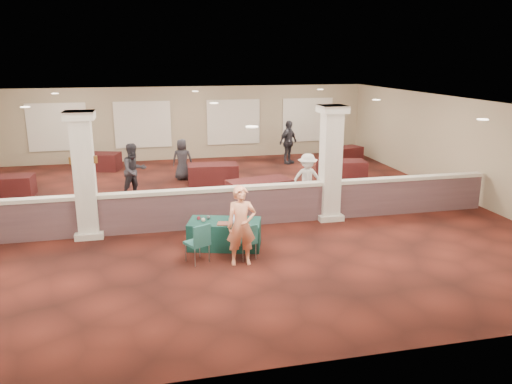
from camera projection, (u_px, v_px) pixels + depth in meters
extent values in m
plane|color=#4D1A13|center=(216.00, 210.00, 14.99)|extent=(16.00, 16.00, 0.00)
cube|color=gray|center=(189.00, 123.00, 22.09)|extent=(16.00, 0.04, 3.20)
cube|color=gray|center=(298.00, 267.00, 7.05)|extent=(16.00, 0.04, 3.20)
cube|color=gray|center=(458.00, 147.00, 16.29)|extent=(0.04, 16.00, 3.20)
cube|color=silver|center=(214.00, 103.00, 14.15)|extent=(16.00, 16.00, 0.02)
cube|color=#4E353B|center=(224.00, 209.00, 13.45)|extent=(15.60, 0.20, 1.00)
cube|color=beige|center=(224.00, 189.00, 13.31)|extent=(15.60, 0.28, 0.10)
cube|color=beige|center=(85.00, 176.00, 12.41)|extent=(0.50, 0.50, 3.20)
cube|color=beige|center=(90.00, 233.00, 12.81)|extent=(0.70, 0.70, 0.16)
cube|color=beige|center=(79.00, 115.00, 12.01)|extent=(0.72, 0.72, 0.20)
cube|color=beige|center=(330.00, 164.00, 13.81)|extent=(0.50, 0.50, 3.20)
cube|color=beige|center=(328.00, 216.00, 14.21)|extent=(0.70, 0.70, 0.16)
cube|color=beige|center=(333.00, 109.00, 13.41)|extent=(0.72, 0.72, 0.20)
cylinder|color=brown|center=(71.00, 160.00, 12.24)|extent=(0.12, 0.12, 0.18)
cylinder|color=white|center=(71.00, 160.00, 12.24)|extent=(0.09, 0.09, 0.10)
cylinder|color=brown|center=(95.00, 159.00, 12.36)|extent=(0.12, 0.12, 0.18)
cylinder|color=white|center=(95.00, 159.00, 12.36)|extent=(0.09, 0.09, 0.10)
cube|color=#0E3528|center=(225.00, 234.00, 12.03)|extent=(1.89, 1.31, 0.66)
cube|color=#205E50|center=(245.00, 241.00, 11.34)|extent=(0.53, 0.53, 0.05)
cube|color=#205E50|center=(250.00, 234.00, 11.13)|extent=(0.39, 0.18, 0.40)
cylinder|color=gray|center=(243.00, 254.00, 11.17)|extent=(0.03, 0.03, 0.38)
cylinder|color=gray|center=(256.00, 251.00, 11.35)|extent=(0.03, 0.03, 0.38)
cylinder|color=gray|center=(235.00, 249.00, 11.45)|extent=(0.03, 0.03, 0.38)
cylinder|color=gray|center=(248.00, 246.00, 11.63)|extent=(0.03, 0.03, 0.38)
cube|color=#205E50|center=(197.00, 243.00, 11.13)|extent=(0.62, 0.62, 0.06)
cube|color=#205E50|center=(202.00, 235.00, 10.91)|extent=(0.41, 0.25, 0.44)
cylinder|color=gray|center=(195.00, 258.00, 10.93)|extent=(0.03, 0.03, 0.42)
cylinder|color=gray|center=(209.00, 253.00, 11.17)|extent=(0.03, 0.03, 0.42)
cylinder|color=gray|center=(186.00, 253.00, 11.21)|extent=(0.03, 0.03, 0.42)
cylinder|color=gray|center=(200.00, 249.00, 11.45)|extent=(0.03, 0.03, 0.42)
imported|color=#FFA76E|center=(241.00, 226.00, 10.91)|extent=(0.66, 0.46, 1.79)
cube|color=black|center=(6.00, 187.00, 16.33)|extent=(1.74, 0.92, 0.69)
cube|color=black|center=(260.00, 192.00, 15.47)|extent=(2.10, 1.38, 0.78)
cube|color=black|center=(341.00, 170.00, 18.60)|extent=(1.87, 1.10, 0.72)
cube|color=black|center=(98.00, 162.00, 20.19)|extent=(1.88, 1.30, 0.69)
cube|color=black|center=(213.00, 174.00, 17.98)|extent=(1.84, 1.02, 0.72)
cube|color=black|center=(344.00, 154.00, 21.79)|extent=(1.75, 1.22, 0.64)
imported|color=black|center=(134.00, 171.00, 16.08)|extent=(0.98, 0.84, 1.79)
imported|color=silver|center=(307.00, 179.00, 15.39)|extent=(1.09, 0.65, 1.60)
imported|color=black|center=(288.00, 142.00, 21.25)|extent=(1.18, 1.05, 1.84)
imported|color=black|center=(182.00, 159.00, 18.51)|extent=(0.82, 0.55, 1.53)
cube|color=#B7B7BC|center=(235.00, 222.00, 11.89)|extent=(0.34, 0.28, 0.02)
cube|color=#B7B7BC|center=(236.00, 216.00, 11.96)|extent=(0.29, 0.10, 0.20)
cube|color=silver|center=(236.00, 217.00, 11.95)|extent=(0.26, 0.08, 0.17)
cube|color=#B43B1C|center=(225.00, 224.00, 11.72)|extent=(0.42, 0.36, 0.03)
sphere|color=beige|center=(203.00, 220.00, 11.88)|extent=(0.10, 0.10, 0.10)
sphere|color=maroon|center=(199.00, 218.00, 12.02)|extent=(0.09, 0.09, 0.09)
sphere|color=#545459|center=(208.00, 217.00, 12.06)|extent=(0.09, 0.09, 0.09)
cube|color=#B4131E|center=(248.00, 225.00, 11.67)|extent=(0.11, 0.06, 0.01)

